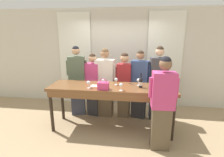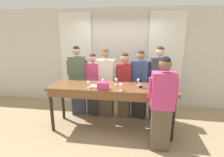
# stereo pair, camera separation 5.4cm
# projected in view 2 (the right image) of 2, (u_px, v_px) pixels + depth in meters

# --- Properties ---
(ground_plane) EXTENTS (18.00, 18.00, 0.00)m
(ground_plane) POSITION_uv_depth(u_px,v_px,m) (112.00, 128.00, 4.02)
(ground_plane) COLOR tan
(wall_back) EXTENTS (12.00, 0.06, 2.80)m
(wall_back) POSITION_uv_depth(u_px,v_px,m) (119.00, 58.00, 5.13)
(wall_back) COLOR beige
(wall_back) RESTS_ON ground_plane
(curtain_panel_left) EXTENTS (0.96, 0.03, 2.69)m
(curtain_panel_left) POSITION_uv_depth(u_px,v_px,m) (76.00, 59.00, 5.27)
(curtain_panel_left) COLOR white
(curtain_panel_left) RESTS_ON ground_plane
(curtain_panel_right) EXTENTS (0.96, 0.03, 2.69)m
(curtain_panel_right) POSITION_uv_depth(u_px,v_px,m) (165.00, 61.00, 4.90)
(curtain_panel_right) COLOR white
(curtain_panel_right) RESTS_ON ground_plane
(tasting_bar) EXTENTS (2.70, 0.73, 1.01)m
(tasting_bar) POSITION_uv_depth(u_px,v_px,m) (111.00, 91.00, 3.76)
(tasting_bar) COLOR brown
(tasting_bar) RESTS_ON ground_plane
(wine_bottle) EXTENTS (0.07, 0.07, 0.31)m
(wine_bottle) POSITION_uv_depth(u_px,v_px,m) (141.00, 82.00, 3.62)
(wine_bottle) COLOR black
(wine_bottle) RESTS_ON tasting_bar
(handbag) EXTENTS (0.22, 0.15, 0.23)m
(handbag) POSITION_uv_depth(u_px,v_px,m) (103.00, 85.00, 3.53)
(handbag) COLOR #C63870
(handbag) RESTS_ON tasting_bar
(wine_glass_front_left) EXTENTS (0.07, 0.07, 0.15)m
(wine_glass_front_left) POSITION_uv_depth(u_px,v_px,m) (88.00, 83.00, 3.61)
(wine_glass_front_left) COLOR white
(wine_glass_front_left) RESTS_ON tasting_bar
(wine_glass_front_mid) EXTENTS (0.07, 0.07, 0.15)m
(wine_glass_front_mid) POSITION_uv_depth(u_px,v_px,m) (103.00, 81.00, 3.77)
(wine_glass_front_mid) COLOR white
(wine_glass_front_mid) RESTS_ON tasting_bar
(wine_glass_front_right) EXTENTS (0.07, 0.07, 0.15)m
(wine_glass_front_right) POSITION_uv_depth(u_px,v_px,m) (164.00, 81.00, 3.75)
(wine_glass_front_right) COLOR white
(wine_glass_front_right) RESTS_ON tasting_bar
(wine_glass_center_left) EXTENTS (0.07, 0.07, 0.15)m
(wine_glass_center_left) POSITION_uv_depth(u_px,v_px,m) (121.00, 85.00, 3.44)
(wine_glass_center_left) COLOR white
(wine_glass_center_left) RESTS_ON tasting_bar
(wine_glass_center_mid) EXTENTS (0.07, 0.07, 0.15)m
(wine_glass_center_mid) POSITION_uv_depth(u_px,v_px,m) (139.00, 81.00, 3.77)
(wine_glass_center_mid) COLOR white
(wine_glass_center_mid) RESTS_ON tasting_bar
(wine_glass_center_right) EXTENTS (0.07, 0.07, 0.15)m
(wine_glass_center_right) POSITION_uv_depth(u_px,v_px,m) (116.00, 80.00, 3.82)
(wine_glass_center_right) COLOR white
(wine_glass_center_right) RESTS_ON tasting_bar
(napkin) EXTENTS (0.17, 0.17, 0.00)m
(napkin) POSITION_uv_depth(u_px,v_px,m) (94.00, 86.00, 3.78)
(napkin) COLOR white
(napkin) RESTS_ON tasting_bar
(pen) EXTENTS (0.12, 0.11, 0.01)m
(pen) POSITION_uv_depth(u_px,v_px,m) (131.00, 84.00, 3.89)
(pen) COLOR black
(pen) RESTS_ON tasting_bar
(guest_olive_jacket) EXTENTS (0.52, 0.36, 1.81)m
(guest_olive_jacket) POSITION_uv_depth(u_px,v_px,m) (78.00, 81.00, 4.53)
(guest_olive_jacket) COLOR #383D51
(guest_olive_jacket) RESTS_ON ground_plane
(guest_pink_top) EXTENTS (0.48, 0.30, 1.63)m
(guest_pink_top) POSITION_uv_depth(u_px,v_px,m) (94.00, 84.00, 4.49)
(guest_pink_top) COLOR #28282D
(guest_pink_top) RESTS_ON ground_plane
(guest_cream_sweater) EXTENTS (0.57, 0.32, 1.76)m
(guest_cream_sweater) POSITION_uv_depth(u_px,v_px,m) (105.00, 83.00, 4.43)
(guest_cream_sweater) COLOR brown
(guest_cream_sweater) RESTS_ON ground_plane
(guest_striped_shirt) EXTENTS (0.46, 0.28, 1.66)m
(guest_striped_shirt) POSITION_uv_depth(u_px,v_px,m) (124.00, 84.00, 4.37)
(guest_striped_shirt) COLOR brown
(guest_striped_shirt) RESTS_ON ground_plane
(guest_navy_coat) EXTENTS (0.52, 0.31, 1.72)m
(guest_navy_coat) POSITION_uv_depth(u_px,v_px,m) (140.00, 84.00, 4.31)
(guest_navy_coat) COLOR #28282D
(guest_navy_coat) RESTS_ON ground_plane
(guest_beige_cap) EXTENTS (0.50, 0.28, 1.83)m
(guest_beige_cap) POSITION_uv_depth(u_px,v_px,m) (158.00, 83.00, 4.23)
(guest_beige_cap) COLOR #28282D
(guest_beige_cap) RESTS_ON ground_plane
(host_pouring) EXTENTS (0.52, 0.28, 1.75)m
(host_pouring) POSITION_uv_depth(u_px,v_px,m) (162.00, 104.00, 3.10)
(host_pouring) COLOR brown
(host_pouring) RESTS_ON ground_plane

